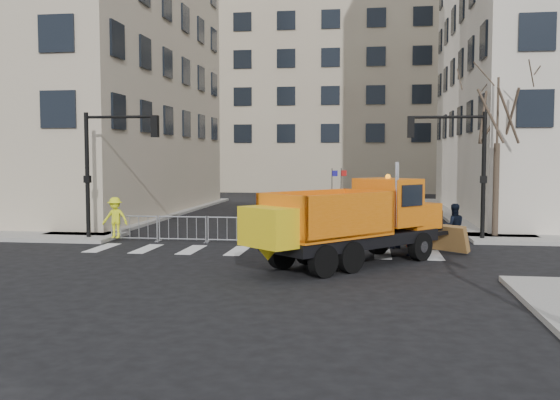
# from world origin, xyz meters

# --- Properties ---
(ground) EXTENTS (120.00, 120.00, 0.00)m
(ground) POSITION_xyz_m (0.00, 0.00, 0.00)
(ground) COLOR black
(ground) RESTS_ON ground
(sidewalk_back) EXTENTS (64.00, 5.00, 0.15)m
(sidewalk_back) POSITION_xyz_m (0.00, 8.50, 0.07)
(sidewalk_back) COLOR gray
(sidewalk_back) RESTS_ON ground
(building_far) EXTENTS (30.00, 18.00, 24.00)m
(building_far) POSITION_xyz_m (0.00, 52.00, 12.00)
(building_far) COLOR tan
(building_far) RESTS_ON ground
(traffic_light_left) EXTENTS (0.18, 0.18, 5.40)m
(traffic_light_left) POSITION_xyz_m (-8.00, 7.50, 2.70)
(traffic_light_left) COLOR black
(traffic_light_left) RESTS_ON ground
(traffic_light_right) EXTENTS (0.18, 0.18, 5.40)m
(traffic_light_right) POSITION_xyz_m (8.50, 9.50, 2.70)
(traffic_light_right) COLOR black
(traffic_light_right) RESTS_ON ground
(crowd_barriers) EXTENTS (12.60, 0.60, 1.10)m
(crowd_barriers) POSITION_xyz_m (-0.75, 7.60, 0.55)
(crowd_barriers) COLOR #9EA0A5
(crowd_barriers) RESTS_ON ground
(street_tree) EXTENTS (3.00, 3.00, 7.50)m
(street_tree) POSITION_xyz_m (9.20, 10.50, 3.75)
(street_tree) COLOR #382B21
(street_tree) RESTS_ON ground
(plow_truck) EXTENTS (7.49, 8.06, 3.38)m
(plow_truck) POSITION_xyz_m (3.17, 2.94, 1.50)
(plow_truck) COLOR black
(plow_truck) RESTS_ON ground
(cop_a) EXTENTS (0.82, 0.73, 1.89)m
(cop_a) POSITION_xyz_m (5.36, 5.31, 0.94)
(cop_a) COLOR black
(cop_a) RESTS_ON ground
(cop_b) EXTENTS (0.94, 0.77, 1.77)m
(cop_b) POSITION_xyz_m (7.00, 7.00, 0.88)
(cop_b) COLOR black
(cop_b) RESTS_ON ground
(cop_c) EXTENTS (1.07, 0.82, 1.69)m
(cop_c) POSITION_xyz_m (4.85, 7.00, 0.85)
(cop_c) COLOR black
(cop_c) RESTS_ON ground
(worker) EXTENTS (1.12, 0.66, 1.71)m
(worker) POSITION_xyz_m (-6.73, 7.34, 1.00)
(worker) COLOR #EBF51C
(worker) RESTS_ON sidewalk_back
(newspaper_box) EXTENTS (0.53, 0.50, 1.10)m
(newspaper_box) POSITION_xyz_m (5.47, 6.53, 0.70)
(newspaper_box) COLOR #AB200D
(newspaper_box) RESTS_ON sidewalk_back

